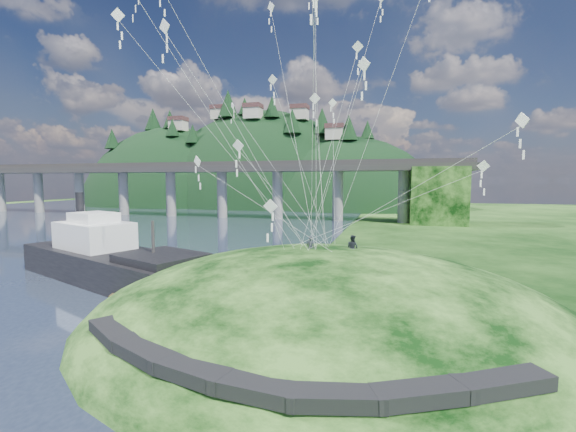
# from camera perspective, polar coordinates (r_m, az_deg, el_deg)

# --- Properties ---
(ground) EXTENTS (320.00, 320.00, 0.00)m
(ground) POSITION_cam_1_polar(r_m,az_deg,el_deg) (29.07, -11.19, -14.76)
(ground) COLOR black
(ground) RESTS_ON ground
(grass_hill) EXTENTS (36.00, 32.00, 13.00)m
(grass_hill) POSITION_cam_1_polar(r_m,az_deg,el_deg) (29.05, 5.79, -17.87)
(grass_hill) COLOR black
(grass_hill) RESTS_ON ground
(footpath) EXTENTS (22.29, 5.84, 0.83)m
(footpath) POSITION_cam_1_polar(r_m,az_deg,el_deg) (17.29, -3.08, -21.62)
(footpath) COLOR black
(footpath) RESTS_ON ground
(bridge) EXTENTS (160.00, 11.00, 15.00)m
(bridge) POSITION_cam_1_polar(r_m,az_deg,el_deg) (102.10, -6.93, 5.11)
(bridge) COLOR #2D2B2B
(bridge) RESTS_ON ground
(far_ridge) EXTENTS (153.00, 70.00, 94.50)m
(far_ridge) POSITION_cam_1_polar(r_m,az_deg,el_deg) (157.81, -5.41, -1.07)
(far_ridge) COLOR black
(far_ridge) RESTS_ON ground
(work_barge) EXTENTS (25.53, 15.10, 8.66)m
(work_barge) POSITION_cam_1_polar(r_m,az_deg,el_deg) (42.28, -24.80, -5.77)
(work_barge) COLOR black
(work_barge) RESTS_ON ground
(wooden_dock) EXTENTS (13.73, 6.83, 0.99)m
(wooden_dock) POSITION_cam_1_polar(r_m,az_deg,el_deg) (34.21, -13.26, -10.95)
(wooden_dock) COLOR #3E2F19
(wooden_dock) RESTS_ON ground
(kite_flyers) EXTENTS (3.89, 1.89, 1.94)m
(kite_flyers) POSITION_cam_1_polar(r_m,az_deg,el_deg) (28.74, 7.97, -2.84)
(kite_flyers) COLOR #242830
(kite_flyers) RESTS_ON ground
(kite_swarm) EXTENTS (21.18, 17.63, 19.60)m
(kite_swarm) POSITION_cam_1_polar(r_m,az_deg,el_deg) (28.11, 0.61, 22.21)
(kite_swarm) COLOR white
(kite_swarm) RESTS_ON ground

